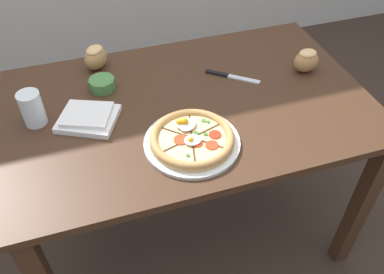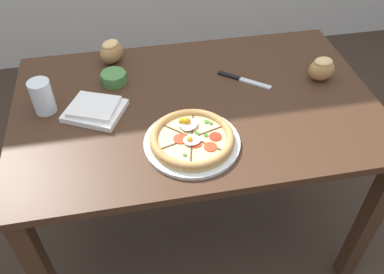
{
  "view_description": "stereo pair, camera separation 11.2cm",
  "coord_description": "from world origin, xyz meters",
  "px_view_note": "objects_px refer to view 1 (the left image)",
  "views": [
    {
      "loc": [
        -0.33,
        -1.08,
        1.68
      ],
      "look_at": [
        -0.05,
        -0.2,
        0.79
      ],
      "focal_mm": 38.0,
      "sensor_mm": 36.0,
      "label": 1
    },
    {
      "loc": [
        -0.23,
        -1.1,
        1.68
      ],
      "look_at": [
        -0.05,
        -0.2,
        0.79
      ],
      "focal_mm": 38.0,
      "sensor_mm": 36.0,
      "label": 2
    }
  ],
  "objects_px": {
    "bread_piece_mid": "(96,57)",
    "knife_main": "(232,77)",
    "water_glass": "(33,110)",
    "napkin_folded": "(88,117)",
    "dining_table": "(189,126)",
    "ramekin_bowl": "(102,84)",
    "bread_piece_near": "(306,60)",
    "pizza": "(192,139)"
  },
  "relations": [
    {
      "from": "bread_piece_mid",
      "to": "knife_main",
      "type": "relative_size",
      "value": 0.72
    },
    {
      "from": "water_glass",
      "to": "napkin_folded",
      "type": "bearing_deg",
      "value": -15.63
    },
    {
      "from": "dining_table",
      "to": "ramekin_bowl",
      "type": "relative_size",
      "value": 13.0
    },
    {
      "from": "dining_table",
      "to": "knife_main",
      "type": "relative_size",
      "value": 7.19
    },
    {
      "from": "bread_piece_mid",
      "to": "water_glass",
      "type": "relative_size",
      "value": 1.07
    },
    {
      "from": "bread_piece_near",
      "to": "water_glass",
      "type": "distance_m",
      "value": 1.01
    },
    {
      "from": "bread_piece_mid",
      "to": "ramekin_bowl",
      "type": "bearing_deg",
      "value": -90.34
    },
    {
      "from": "bread_piece_near",
      "to": "knife_main",
      "type": "distance_m",
      "value": 0.29
    },
    {
      "from": "pizza",
      "to": "bread_piece_mid",
      "type": "bearing_deg",
      "value": 113.38
    },
    {
      "from": "bread_piece_mid",
      "to": "bread_piece_near",
      "type": "bearing_deg",
      "value": -19.09
    },
    {
      "from": "ramekin_bowl",
      "to": "bread_piece_near",
      "type": "distance_m",
      "value": 0.78
    },
    {
      "from": "pizza",
      "to": "bread_piece_near",
      "type": "distance_m",
      "value": 0.6
    },
    {
      "from": "bread_piece_mid",
      "to": "water_glass",
      "type": "distance_m",
      "value": 0.36
    },
    {
      "from": "dining_table",
      "to": "bread_piece_mid",
      "type": "height_order",
      "value": "bread_piece_mid"
    },
    {
      "from": "ramekin_bowl",
      "to": "bread_piece_mid",
      "type": "distance_m",
      "value": 0.15
    },
    {
      "from": "dining_table",
      "to": "bread_piece_near",
      "type": "relative_size",
      "value": 12.07
    },
    {
      "from": "dining_table",
      "to": "pizza",
      "type": "relative_size",
      "value": 4.19
    },
    {
      "from": "ramekin_bowl",
      "to": "napkin_folded",
      "type": "xyz_separation_m",
      "value": [
        -0.07,
        -0.17,
        -0.01
      ]
    },
    {
      "from": "water_glass",
      "to": "pizza",
      "type": "bearing_deg",
      "value": -28.85
    },
    {
      "from": "pizza",
      "to": "bread_piece_mid",
      "type": "xyz_separation_m",
      "value": [
        -0.22,
        0.52,
        0.03
      ]
    },
    {
      "from": "bread_piece_mid",
      "to": "water_glass",
      "type": "height_order",
      "value": "water_glass"
    },
    {
      "from": "dining_table",
      "to": "knife_main",
      "type": "height_order",
      "value": "knife_main"
    },
    {
      "from": "ramekin_bowl",
      "to": "water_glass",
      "type": "relative_size",
      "value": 0.83
    },
    {
      "from": "bread_piece_near",
      "to": "water_glass",
      "type": "height_order",
      "value": "water_glass"
    },
    {
      "from": "bread_piece_mid",
      "to": "water_glass",
      "type": "xyz_separation_m",
      "value": [
        -0.24,
        -0.26,
        0.0
      ]
    },
    {
      "from": "napkin_folded",
      "to": "bread_piece_near",
      "type": "relative_size",
      "value": 2.23
    },
    {
      "from": "bread_piece_near",
      "to": "knife_main",
      "type": "bearing_deg",
      "value": 171.6
    },
    {
      "from": "napkin_folded",
      "to": "pizza",
      "type": "bearing_deg",
      "value": -35.09
    },
    {
      "from": "bread_piece_near",
      "to": "knife_main",
      "type": "height_order",
      "value": "bread_piece_near"
    },
    {
      "from": "ramekin_bowl",
      "to": "pizza",
      "type": "bearing_deg",
      "value": -59.02
    },
    {
      "from": "water_glass",
      "to": "bread_piece_mid",
      "type": "bearing_deg",
      "value": 47.28
    },
    {
      "from": "bread_piece_mid",
      "to": "knife_main",
      "type": "xyz_separation_m",
      "value": [
        0.48,
        -0.22,
        -0.04
      ]
    },
    {
      "from": "dining_table",
      "to": "water_glass",
      "type": "distance_m",
      "value": 0.55
    },
    {
      "from": "dining_table",
      "to": "knife_main",
      "type": "bearing_deg",
      "value": 25.22
    },
    {
      "from": "bread_piece_near",
      "to": "water_glass",
      "type": "xyz_separation_m",
      "value": [
        -1.01,
        0.0,
        0.01
      ]
    },
    {
      "from": "bread_piece_mid",
      "to": "pizza",
      "type": "bearing_deg",
      "value": -66.62
    },
    {
      "from": "dining_table",
      "to": "bread_piece_mid",
      "type": "relative_size",
      "value": 10.05
    },
    {
      "from": "napkin_folded",
      "to": "bread_piece_near",
      "type": "xyz_separation_m",
      "value": [
        0.84,
        0.04,
        0.03
      ]
    },
    {
      "from": "bread_piece_near",
      "to": "pizza",
      "type": "bearing_deg",
      "value": -154.9
    },
    {
      "from": "dining_table",
      "to": "pizza",
      "type": "bearing_deg",
      "value": -104.77
    },
    {
      "from": "pizza",
      "to": "bread_piece_mid",
      "type": "relative_size",
      "value": 2.4
    },
    {
      "from": "dining_table",
      "to": "water_glass",
      "type": "xyz_separation_m",
      "value": [
        -0.52,
        0.06,
        0.16
      ]
    }
  ]
}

